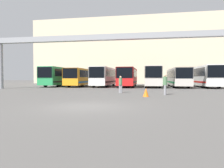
{
  "coord_description": "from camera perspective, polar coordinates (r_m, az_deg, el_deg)",
  "views": [
    {
      "loc": [
        3.09,
        -10.09,
        1.52
      ],
      "look_at": [
        -1.77,
        18.02,
        0.62
      ],
      "focal_mm": 32.0,
      "sensor_mm": 36.0,
      "label": 1
    }
  ],
  "objects": [
    {
      "name": "pedestrian_mid_left",
      "position": [
        19.96,
        2.45,
        0.03
      ],
      "size": [
        0.35,
        0.35,
        1.69
      ],
      "rotation": [
        0.0,
        0.0,
        3.11
      ],
      "color": "gray",
      "rests_on": "ground"
    },
    {
      "name": "bus_slot_4",
      "position": [
        34.12,
        11.45,
        2.36
      ],
      "size": [
        2.48,
        12.02,
        3.24
      ],
      "color": "beige",
      "rests_on": "ground"
    },
    {
      "name": "building_backdrop",
      "position": [
        56.09,
        6.66,
        8.91
      ],
      "size": [
        54.09,
        12.0,
        16.92
      ],
      "color": "beige",
      "rests_on": "ground"
    },
    {
      "name": "bus_slot_5",
      "position": [
        34.16,
        18.28,
        2.05
      ],
      "size": [
        2.44,
        11.39,
        2.96
      ],
      "color": "beige",
      "rests_on": "ground"
    },
    {
      "name": "bus_slot_1",
      "position": [
        35.37,
        -8.65,
        2.15
      ],
      "size": [
        2.51,
        10.9,
        3.01
      ],
      "color": "orange",
      "rests_on": "ground"
    },
    {
      "name": "traffic_cone",
      "position": [
        16.16,
        9.66,
        -2.39
      ],
      "size": [
        0.47,
        0.47,
        0.68
      ],
      "color": "orange",
      "rests_on": "ground"
    },
    {
      "name": "bus_slot_3",
      "position": [
        33.71,
        4.56,
        2.25
      ],
      "size": [
        2.55,
        10.93,
        3.08
      ],
      "color": "red",
      "rests_on": "ground"
    },
    {
      "name": "ground_plane",
      "position": [
        10.66,
        -7.19,
        -6.4
      ],
      "size": [
        200.0,
        200.0,
        0.0
      ],
      "primitive_type": "plane",
      "color": "#514F4C"
    },
    {
      "name": "bus_slot_6",
      "position": [
        34.72,
        24.99,
        2.26
      ],
      "size": [
        2.5,
        10.83,
        3.29
      ],
      "color": "silver",
      "rests_on": "ground"
    },
    {
      "name": "overhead_gantry",
      "position": [
        25.24,
        2.69,
        11.86
      ],
      "size": [
        34.26,
        0.8,
        6.93
      ],
      "color": "gray",
      "rests_on": "ground"
    },
    {
      "name": "bus_slot_0",
      "position": [
        36.67,
        -14.79,
        2.32
      ],
      "size": [
        2.59,
        10.49,
        3.27
      ],
      "color": "#268C4C",
      "rests_on": "ground"
    },
    {
      "name": "pedestrian_near_left",
      "position": [
        18.14,
        14.91,
        0.03
      ],
      "size": [
        0.38,
        0.38,
        1.84
      ],
      "rotation": [
        0.0,
        0.0,
        4.72
      ],
      "color": "gray",
      "rests_on": "ground"
    },
    {
      "name": "bus_slot_2",
      "position": [
        34.39,
        -2.18,
        2.36
      ],
      "size": [
        2.5,
        11.08,
        3.2
      ],
      "color": "silver",
      "rests_on": "ground"
    }
  ]
}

